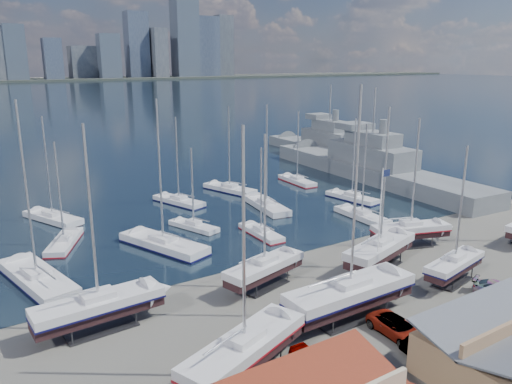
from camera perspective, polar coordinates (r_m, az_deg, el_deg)
ground at (r=50.31m, az=10.84°, el=-10.74°), size 1400.00×1400.00×0.00m
shed_grey at (r=40.75m, az=27.15°, el=-15.26°), size 12.60×8.40×4.17m
sailboat_cradle_0 at (r=43.53m, az=-17.52°, el=-12.32°), size 10.70×3.53×16.97m
sailboat_cradle_1 at (r=36.09m, az=-1.33°, el=-17.53°), size 11.38×6.78×17.65m
sailboat_cradle_2 at (r=48.90m, az=0.97°, el=-8.63°), size 9.52×4.82×15.04m
sailboat_cradle_3 at (r=44.05m, az=10.72°, el=-11.32°), size 12.41×3.55×19.72m
sailboat_cradle_4 at (r=54.79m, az=13.98°, el=-6.33°), size 10.92×5.70×17.08m
sailboat_cradle_5 at (r=53.59m, az=21.76°, el=-7.66°), size 8.73×3.90×13.82m
sailboat_cradle_6 at (r=62.06m, az=17.24°, el=-4.15°), size 9.75×5.49×15.25m
sailboat_moored_0 at (r=54.67m, az=-23.71°, el=-9.29°), size 5.99×13.11×18.92m
sailboat_moored_1 at (r=64.22m, az=-21.04°, el=-5.48°), size 6.20×8.93×13.12m
sailboat_moored_2 at (r=74.38m, az=-22.20°, el=-2.86°), size 6.51×10.30×15.11m
sailboat_moored_3 at (r=60.11m, az=-10.52°, el=-6.07°), size 7.44×12.64×18.26m
sailboat_moored_4 at (r=66.21m, az=-7.13°, el=-3.95°), size 4.44×7.75×11.29m
sailboat_moored_5 at (r=77.92m, az=-8.80°, el=-1.15°), size 5.40×9.75×14.04m
sailboat_moored_6 at (r=63.34m, az=0.58°, el=-4.72°), size 2.40×7.93×11.78m
sailboat_moored_7 at (r=74.59m, az=1.19°, el=-1.69°), size 4.54×11.05×16.20m
sailboat_moored_8 at (r=84.37m, az=-3.03°, el=0.24°), size 5.68×10.45×15.04m
sailboat_moored_9 at (r=71.43m, az=11.99°, el=-2.76°), size 3.05×9.37×13.97m
sailboat_moored_10 at (r=80.58m, az=10.90°, el=-0.71°), size 3.87×9.33×13.54m
sailboat_moored_11 at (r=90.48m, az=4.71°, el=1.21°), size 3.03×9.19×13.54m
naval_ship_east at (r=95.98m, az=12.95°, el=2.50°), size 11.59×52.10×18.65m
naval_ship_west at (r=117.32m, az=8.27°, el=4.91°), size 8.60×42.17×17.77m
car_a at (r=37.36m, az=6.90°, el=-18.88°), size 1.92×4.74×1.61m
car_b at (r=41.66m, az=19.00°, el=-15.97°), size 4.42×1.97×1.41m
car_c at (r=42.93m, az=15.89°, el=-14.67°), size 2.73×5.47×1.49m
car_d at (r=52.58m, az=26.23°, el=-10.06°), size 3.63×5.38×1.45m
flagpole at (r=50.68m, az=14.04°, el=-2.73°), size 1.02×0.12×11.50m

